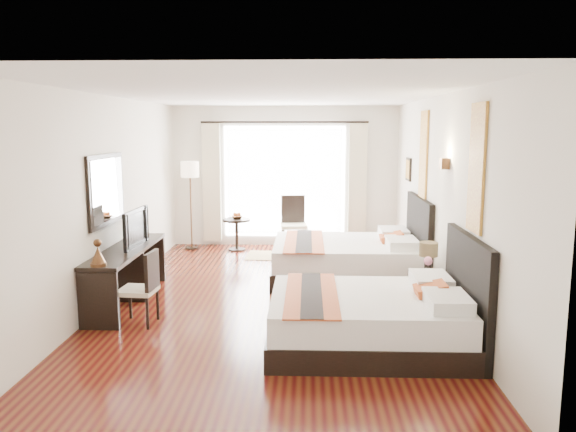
{
  "coord_description": "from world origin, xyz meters",
  "views": [
    {
      "loc": [
        0.47,
        -7.49,
        2.36
      ],
      "look_at": [
        0.19,
        0.35,
        1.13
      ],
      "focal_mm": 35.0,
      "sensor_mm": 36.0,
      "label": 1
    }
  ],
  "objects_px": {
    "side_table": "(237,235)",
    "table_lamp": "(429,251)",
    "console_desk": "(127,275)",
    "bed_near": "(375,317)",
    "vase": "(428,270)",
    "floor_lamp": "(190,175)",
    "window_chair": "(294,234)",
    "fruit_bowl": "(237,217)",
    "bed_far": "(351,258)",
    "desk_chair": "(140,302)",
    "nightstand": "(427,292)",
    "television": "(130,228)"
  },
  "relations": [
    {
      "from": "side_table",
      "to": "table_lamp",
      "type": "bearing_deg",
      "value": -49.23
    },
    {
      "from": "console_desk",
      "to": "bed_near",
      "type": "bearing_deg",
      "value": -24.11
    },
    {
      "from": "vase",
      "to": "floor_lamp",
      "type": "height_order",
      "value": "floor_lamp"
    },
    {
      "from": "bed_near",
      "to": "floor_lamp",
      "type": "distance_m",
      "value": 5.85
    },
    {
      "from": "bed_near",
      "to": "table_lamp",
      "type": "height_order",
      "value": "bed_near"
    },
    {
      "from": "bed_near",
      "to": "window_chair",
      "type": "distance_m",
      "value": 4.89
    },
    {
      "from": "floor_lamp",
      "to": "fruit_bowl",
      "type": "relative_size",
      "value": 7.8
    },
    {
      "from": "bed_far",
      "to": "desk_chair",
      "type": "xyz_separation_m",
      "value": [
        -2.71,
        -2.15,
        -0.06
      ]
    },
    {
      "from": "bed_near",
      "to": "fruit_bowl",
      "type": "distance_m",
      "value": 5.25
    },
    {
      "from": "nightstand",
      "to": "window_chair",
      "type": "relative_size",
      "value": 0.48
    },
    {
      "from": "desk_chair",
      "to": "fruit_bowl",
      "type": "bearing_deg",
      "value": -94.23
    },
    {
      "from": "bed_near",
      "to": "table_lamp",
      "type": "distance_m",
      "value": 1.64
    },
    {
      "from": "console_desk",
      "to": "television",
      "type": "relative_size",
      "value": 2.46
    },
    {
      "from": "desk_chair",
      "to": "floor_lamp",
      "type": "bearing_deg",
      "value": -81.96
    },
    {
      "from": "bed_far",
      "to": "fruit_bowl",
      "type": "relative_size",
      "value": 10.45
    },
    {
      "from": "bed_near",
      "to": "desk_chair",
      "type": "distance_m",
      "value": 2.84
    },
    {
      "from": "floor_lamp",
      "to": "fruit_bowl",
      "type": "xyz_separation_m",
      "value": [
        0.91,
        -0.08,
        -0.82
      ]
    },
    {
      "from": "bed_near",
      "to": "fruit_bowl",
      "type": "bearing_deg",
      "value": 113.83
    },
    {
      "from": "floor_lamp",
      "to": "side_table",
      "type": "height_order",
      "value": "floor_lamp"
    },
    {
      "from": "bed_near",
      "to": "television",
      "type": "bearing_deg",
      "value": 153.68
    },
    {
      "from": "table_lamp",
      "to": "vase",
      "type": "bearing_deg",
      "value": -102.47
    },
    {
      "from": "nightstand",
      "to": "television",
      "type": "distance_m",
      "value": 4.09
    },
    {
      "from": "window_chair",
      "to": "table_lamp",
      "type": "bearing_deg",
      "value": 22.53
    },
    {
      "from": "table_lamp",
      "to": "console_desk",
      "type": "relative_size",
      "value": 0.17
    },
    {
      "from": "side_table",
      "to": "window_chair",
      "type": "distance_m",
      "value": 1.11
    },
    {
      "from": "bed_near",
      "to": "television",
      "type": "distance_m",
      "value": 3.62
    },
    {
      "from": "bed_near",
      "to": "fruit_bowl",
      "type": "relative_size",
      "value": 9.87
    },
    {
      "from": "console_desk",
      "to": "fruit_bowl",
      "type": "xyz_separation_m",
      "value": [
        1.09,
        3.36,
        0.27
      ]
    },
    {
      "from": "bed_near",
      "to": "bed_far",
      "type": "relative_size",
      "value": 0.94
    },
    {
      "from": "television",
      "to": "fruit_bowl",
      "type": "distance_m",
      "value": 3.41
    },
    {
      "from": "table_lamp",
      "to": "floor_lamp",
      "type": "distance_m",
      "value": 5.29
    },
    {
      "from": "nightstand",
      "to": "side_table",
      "type": "xyz_separation_m",
      "value": [
        -2.94,
        3.55,
        0.07
      ]
    },
    {
      "from": "console_desk",
      "to": "side_table",
      "type": "height_order",
      "value": "console_desk"
    },
    {
      "from": "side_table",
      "to": "bed_far",
      "type": "bearing_deg",
      "value": -44.89
    },
    {
      "from": "desk_chair",
      "to": "side_table",
      "type": "height_order",
      "value": "desk_chair"
    },
    {
      "from": "bed_near",
      "to": "floor_lamp",
      "type": "bearing_deg",
      "value": 121.88
    },
    {
      "from": "table_lamp",
      "to": "vase",
      "type": "relative_size",
      "value": 2.58
    },
    {
      "from": "nightstand",
      "to": "table_lamp",
      "type": "distance_m",
      "value": 0.53
    },
    {
      "from": "console_desk",
      "to": "desk_chair",
      "type": "xyz_separation_m",
      "value": [
        0.43,
        -0.85,
        -0.1
      ]
    },
    {
      "from": "vase",
      "to": "console_desk",
      "type": "xyz_separation_m",
      "value": [
        -3.99,
        0.34,
        -0.2
      ]
    },
    {
      "from": "table_lamp",
      "to": "floor_lamp",
      "type": "height_order",
      "value": "floor_lamp"
    },
    {
      "from": "console_desk",
      "to": "side_table",
      "type": "distance_m",
      "value": 3.52
    },
    {
      "from": "vase",
      "to": "console_desk",
      "type": "distance_m",
      "value": 4.01
    },
    {
      "from": "bed_near",
      "to": "window_chair",
      "type": "height_order",
      "value": "bed_near"
    },
    {
      "from": "table_lamp",
      "to": "television",
      "type": "distance_m",
      "value": 4.04
    },
    {
      "from": "desk_chair",
      "to": "fruit_bowl",
      "type": "height_order",
      "value": "desk_chair"
    },
    {
      "from": "desk_chair",
      "to": "side_table",
      "type": "xyz_separation_m",
      "value": [
        0.65,
        4.2,
        0.04
      ]
    },
    {
      "from": "floor_lamp",
      "to": "window_chair",
      "type": "relative_size",
      "value": 1.62
    },
    {
      "from": "fruit_bowl",
      "to": "console_desk",
      "type": "bearing_deg",
      "value": -107.9
    },
    {
      "from": "nightstand",
      "to": "television",
      "type": "relative_size",
      "value": 0.57
    }
  ]
}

